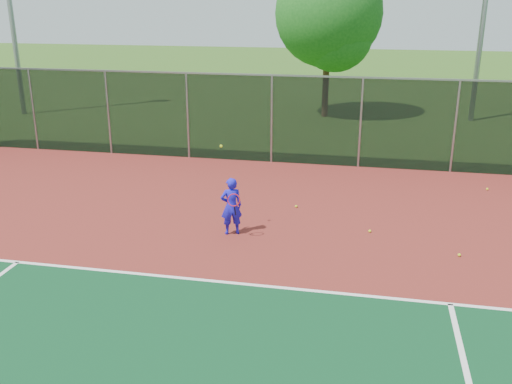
# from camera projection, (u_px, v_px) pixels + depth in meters

# --- Properties ---
(court_apron) EXTENTS (30.00, 20.00, 0.02)m
(court_apron) POSITION_uv_depth(u_px,v_px,m) (339.00, 322.00, 10.12)
(court_apron) COLOR maroon
(court_apron) RESTS_ON ground
(fence_back) EXTENTS (30.00, 0.06, 3.03)m
(fence_back) POSITION_uv_depth(u_px,v_px,m) (361.00, 122.00, 18.89)
(fence_back) COLOR black
(fence_back) RESTS_ON court_apron
(tennis_player) EXTENTS (0.61, 0.67, 2.19)m
(tennis_player) POSITION_uv_depth(u_px,v_px,m) (231.00, 206.00, 13.65)
(tennis_player) COLOR #1B17D9
(tennis_player) RESTS_ON court_apron
(practice_ball_1) EXTENTS (0.07, 0.07, 0.07)m
(practice_ball_1) POSITION_uv_depth(u_px,v_px,m) (370.00, 231.00, 13.93)
(practice_ball_1) COLOR #CCE51A
(practice_ball_1) RESTS_ON court_apron
(practice_ball_2) EXTENTS (0.07, 0.07, 0.07)m
(practice_ball_2) POSITION_uv_depth(u_px,v_px,m) (487.00, 189.00, 16.99)
(practice_ball_2) COLOR #CCE51A
(practice_ball_2) RESTS_ON court_apron
(practice_ball_3) EXTENTS (0.07, 0.07, 0.07)m
(practice_ball_3) POSITION_uv_depth(u_px,v_px,m) (296.00, 206.00, 15.58)
(practice_ball_3) COLOR #CCE51A
(practice_ball_3) RESTS_ON court_apron
(practice_ball_4) EXTENTS (0.07, 0.07, 0.07)m
(practice_ball_4) POSITION_uv_depth(u_px,v_px,m) (459.00, 255.00, 12.64)
(practice_ball_4) COLOR #CCE51A
(practice_ball_4) RESTS_ON court_apron
(tree_back_left) EXTENTS (4.95, 4.95, 7.27)m
(tree_back_left) POSITION_uv_depth(u_px,v_px,m) (330.00, 18.00, 26.12)
(tree_back_left) COLOR #3D2716
(tree_back_left) RESTS_ON ground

